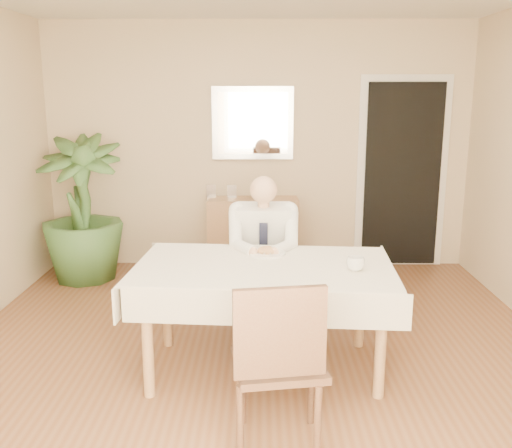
{
  "coord_description": "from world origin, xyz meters",
  "views": [
    {
      "loc": [
        0.04,
        -3.63,
        1.88
      ],
      "look_at": [
        0.0,
        0.35,
        0.95
      ],
      "focal_mm": 40.0,
      "sensor_mm": 36.0,
      "label": 1
    }
  ],
  "objects_px": {
    "seated_man": "(263,250)",
    "sideboard": "(253,234)",
    "dining_table": "(264,277)",
    "potted_palm": "(82,209)",
    "coffee_mug": "(356,264)",
    "chair_far": "(263,258)",
    "chair_near": "(279,358)"
  },
  "relations": [
    {
      "from": "chair_near",
      "to": "coffee_mug",
      "type": "height_order",
      "value": "chair_near"
    },
    {
      "from": "chair_near",
      "to": "potted_palm",
      "type": "height_order",
      "value": "potted_palm"
    },
    {
      "from": "chair_far",
      "to": "potted_palm",
      "type": "xyz_separation_m",
      "value": [
        -1.81,
        1.05,
        0.2
      ]
    },
    {
      "from": "coffee_mug",
      "to": "seated_man",
      "type": "bearing_deg",
      "value": 129.61
    },
    {
      "from": "dining_table",
      "to": "potted_palm",
      "type": "xyz_separation_m",
      "value": [
        -1.81,
        1.94,
        0.07
      ]
    },
    {
      "from": "chair_near",
      "to": "sideboard",
      "type": "distance_m",
      "value": 3.27
    },
    {
      "from": "dining_table",
      "to": "coffee_mug",
      "type": "relative_size",
      "value": 15.61
    },
    {
      "from": "chair_far",
      "to": "sideboard",
      "type": "xyz_separation_m",
      "value": [
        -0.11,
        1.43,
        -0.15
      ]
    },
    {
      "from": "coffee_mug",
      "to": "sideboard",
      "type": "bearing_deg",
      "value": 106.01
    },
    {
      "from": "chair_far",
      "to": "potted_palm",
      "type": "distance_m",
      "value": 2.11
    },
    {
      "from": "chair_near",
      "to": "seated_man",
      "type": "height_order",
      "value": "seated_man"
    },
    {
      "from": "coffee_mug",
      "to": "sideboard",
      "type": "relative_size",
      "value": 0.12
    },
    {
      "from": "chair_far",
      "to": "seated_man",
      "type": "relative_size",
      "value": 0.76
    },
    {
      "from": "chair_near",
      "to": "sideboard",
      "type": "height_order",
      "value": "chair_near"
    },
    {
      "from": "coffee_mug",
      "to": "potted_palm",
      "type": "relative_size",
      "value": 0.08
    },
    {
      "from": "potted_palm",
      "to": "coffee_mug",
      "type": "bearing_deg",
      "value": -40.53
    },
    {
      "from": "seated_man",
      "to": "potted_palm",
      "type": "xyz_separation_m",
      "value": [
        -1.81,
        1.34,
        0.04
      ]
    },
    {
      "from": "seated_man",
      "to": "sideboard",
      "type": "xyz_separation_m",
      "value": [
        -0.11,
        1.73,
        -0.31
      ]
    },
    {
      "from": "chair_far",
      "to": "potted_palm",
      "type": "relative_size",
      "value": 0.64
    },
    {
      "from": "dining_table",
      "to": "coffee_mug",
      "type": "xyz_separation_m",
      "value": [
        0.59,
        -0.12,
        0.13
      ]
    },
    {
      "from": "coffee_mug",
      "to": "dining_table",
      "type": "bearing_deg",
      "value": 168.61
    },
    {
      "from": "dining_table",
      "to": "potted_palm",
      "type": "relative_size",
      "value": 1.21
    },
    {
      "from": "dining_table",
      "to": "seated_man",
      "type": "distance_m",
      "value": 0.59
    },
    {
      "from": "coffee_mug",
      "to": "potted_palm",
      "type": "distance_m",
      "value": 3.16
    },
    {
      "from": "chair_far",
      "to": "chair_near",
      "type": "height_order",
      "value": "chair_near"
    },
    {
      "from": "dining_table",
      "to": "sideboard",
      "type": "height_order",
      "value": "sideboard"
    },
    {
      "from": "dining_table",
      "to": "chair_near",
      "type": "xyz_separation_m",
      "value": [
        0.07,
        -0.95,
        -0.12
      ]
    },
    {
      "from": "sideboard",
      "to": "potted_palm",
      "type": "xyz_separation_m",
      "value": [
        -1.7,
        -0.38,
        0.35
      ]
    },
    {
      "from": "chair_near",
      "to": "coffee_mug",
      "type": "relative_size",
      "value": 8.5
    },
    {
      "from": "seated_man",
      "to": "dining_table",
      "type": "bearing_deg",
      "value": -90.0
    },
    {
      "from": "seated_man",
      "to": "sideboard",
      "type": "height_order",
      "value": "seated_man"
    },
    {
      "from": "chair_near",
      "to": "sideboard",
      "type": "relative_size",
      "value": 1.01
    }
  ]
}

